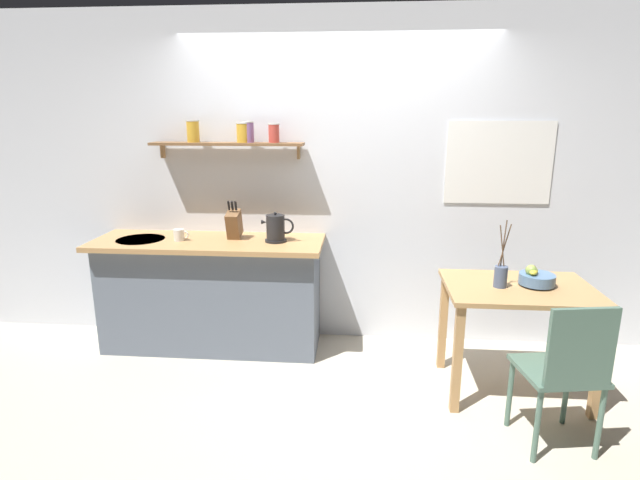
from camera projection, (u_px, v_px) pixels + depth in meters
ground_plane at (330, 368)px, 3.85m from camera, size 14.00×14.00×0.00m
back_wall at (361, 182)px, 4.12m from camera, size 6.80×0.11×2.70m
kitchen_counter at (211, 293)px, 4.12m from camera, size 1.83×0.63×0.92m
wall_shelf at (231, 138)px, 3.97m from camera, size 1.22×0.20×0.30m
dining_table at (518, 305)px, 3.40m from camera, size 0.97×0.70×0.77m
dining_chair_near at (566, 368)px, 2.79m from camera, size 0.48×0.46×0.92m
fruit_bowl at (536, 277)px, 3.36m from camera, size 0.23×0.23×0.15m
twig_vase at (501, 275)px, 3.33m from camera, size 0.09×0.09×0.46m
electric_kettle at (276, 228)px, 3.91m from camera, size 0.26×0.17×0.24m
knife_block at (234, 224)px, 4.00m from camera, size 0.10×0.20×0.31m
coffee_mug_by_sink at (179, 235)px, 3.96m from camera, size 0.12×0.08×0.09m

